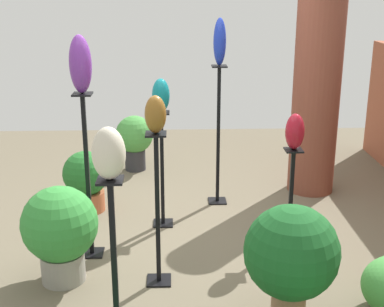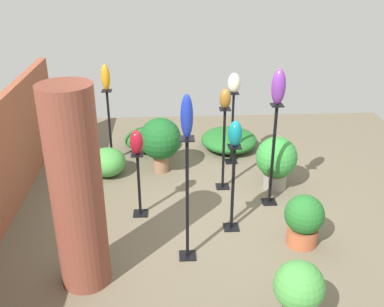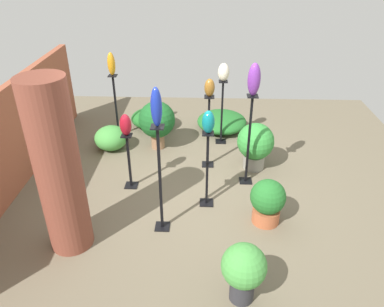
# 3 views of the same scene
# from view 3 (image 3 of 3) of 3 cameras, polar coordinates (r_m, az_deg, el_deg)

# --- Properties ---
(ground_plane) EXTENTS (8.00, 8.00, 0.00)m
(ground_plane) POSITION_cam_3_polar(r_m,az_deg,el_deg) (5.93, 0.26, -5.68)
(ground_plane) COLOR #6B604C
(brick_wall_back) EXTENTS (5.60, 0.12, 1.59)m
(brick_wall_back) POSITION_cam_3_polar(r_m,az_deg,el_deg) (6.25, -26.23, 1.43)
(brick_wall_back) COLOR #9E5138
(brick_wall_back) RESTS_ON ground
(brick_pillar) EXTENTS (0.53, 0.53, 2.24)m
(brick_pillar) POSITION_cam_3_polar(r_m,az_deg,el_deg) (4.62, -19.71, -2.35)
(brick_pillar) COLOR brown
(brick_pillar) RESTS_ON ground
(pedestal_ruby) EXTENTS (0.20, 0.20, 0.92)m
(pedestal_ruby) POSITION_cam_3_polar(r_m,az_deg,el_deg) (5.90, -9.52, -1.56)
(pedestal_ruby) COLOR black
(pedestal_ruby) RESTS_ON ground
(pedestal_teal) EXTENTS (0.20, 0.20, 1.18)m
(pedestal_teal) POSITION_cam_3_polar(r_m,az_deg,el_deg) (5.37, 2.32, -2.96)
(pedestal_teal) COLOR black
(pedestal_teal) RESTS_ON ground
(pedestal_violet) EXTENTS (0.20, 0.20, 1.49)m
(pedestal_violet) POSITION_cam_3_polar(r_m,az_deg,el_deg) (5.86, 8.60, 1.41)
(pedestal_violet) COLOR black
(pedestal_violet) RESTS_ON ground
(pedestal_amber) EXTENTS (0.20, 0.20, 1.25)m
(pedestal_amber) POSITION_cam_3_polar(r_m,az_deg,el_deg) (7.49, -11.47, 6.65)
(pedestal_amber) COLOR black
(pedestal_amber) RESTS_ON ground
(pedestal_bronze) EXTENTS (0.20, 0.20, 1.28)m
(pedestal_bronze) POSITION_cam_3_polar(r_m,az_deg,el_deg) (6.31, 2.52, 2.83)
(pedestal_bronze) COLOR black
(pedestal_bronze) RESTS_ON ground
(pedestal_cobalt) EXTENTS (0.20, 0.20, 1.54)m
(pedestal_cobalt) POSITION_cam_3_polar(r_m,az_deg,el_deg) (4.84, -4.85, -4.69)
(pedestal_cobalt) COLOR black
(pedestal_cobalt) RESTS_ON ground
(pedestal_ivory) EXTENTS (0.20, 0.20, 1.24)m
(pedestal_ivory) POSITION_cam_3_polar(r_m,az_deg,el_deg) (7.11, 4.56, 5.84)
(pedestal_ivory) COLOR black
(pedestal_ivory) RESTS_ON ground
(art_vase_ruby) EXTENTS (0.19, 0.17, 0.33)m
(art_vase_ruby) POSITION_cam_3_polar(r_m,az_deg,el_deg) (5.59, -10.09, 4.33)
(art_vase_ruby) COLOR maroon
(art_vase_ruby) RESTS_ON pedestal_ruby
(art_vase_teal) EXTENTS (0.19, 0.17, 0.32)m
(art_vase_teal) POSITION_cam_3_polar(r_m,az_deg,el_deg) (4.98, 2.50, 4.82)
(art_vase_teal) COLOR #0F727A
(art_vase_teal) RESTS_ON pedestal_teal
(art_vase_violet) EXTENTS (0.18, 0.19, 0.48)m
(art_vase_violet) POSITION_cam_3_polar(r_m,az_deg,el_deg) (5.45, 9.43, 11.07)
(art_vase_violet) COLOR #6B2D8C
(art_vase_violet) RESTS_ON pedestal_violet
(art_vase_amber) EXTENTS (0.14, 0.14, 0.43)m
(art_vase_amber) POSITION_cam_3_polar(r_m,az_deg,el_deg) (7.19, -12.19, 13.20)
(art_vase_amber) COLOR orange
(art_vase_amber) RESTS_ON pedestal_amber
(art_vase_bronze) EXTENTS (0.16, 0.16, 0.29)m
(art_vase_bronze) POSITION_cam_3_polar(r_m,az_deg,el_deg) (5.98, 2.69, 9.99)
(art_vase_bronze) COLOR brown
(art_vase_bronze) RESTS_ON pedestal_bronze
(art_vase_cobalt) EXTENTS (0.15, 0.13, 0.49)m
(art_vase_cobalt) POSITION_cam_3_polar(r_m,az_deg,el_deg) (4.32, -5.45, 7.06)
(art_vase_cobalt) COLOR #192D9E
(art_vase_cobalt) RESTS_ON pedestal_cobalt
(art_vase_ivory) EXTENTS (0.20, 0.20, 0.33)m
(art_vase_ivory) POSITION_cam_3_polar(r_m,az_deg,el_deg) (6.82, 4.84, 12.24)
(art_vase_ivory) COLOR beige
(art_vase_ivory) RESTS_ON pedestal_ivory
(potted_plant_near_pillar) EXTENTS (0.62, 0.62, 0.82)m
(potted_plant_near_pillar) POSITION_cam_3_polar(r_m,az_deg,el_deg) (6.37, 9.63, 1.48)
(potted_plant_near_pillar) COLOR gray
(potted_plant_near_pillar) RESTS_ON ground
(potted_plant_mid_right) EXTENTS (0.49, 0.49, 0.73)m
(potted_plant_mid_right) POSITION_cam_3_polar(r_m,az_deg,el_deg) (4.15, 7.87, -17.08)
(potted_plant_mid_right) COLOR #2D2D33
(potted_plant_mid_right) RESTS_ON ground
(potted_plant_mid_left) EXTENTS (0.67, 0.67, 0.91)m
(potted_plant_mid_left) POSITION_cam_3_polar(r_m,az_deg,el_deg) (6.93, -5.37, 4.99)
(potted_plant_mid_left) COLOR #936B4C
(potted_plant_mid_left) RESTS_ON ground
(potted_plant_walkway_edge) EXTENTS (0.49, 0.49, 0.66)m
(potted_plant_walkway_edge) POSITION_cam_3_polar(r_m,az_deg,el_deg) (5.23, 11.43, -7.07)
(potted_plant_walkway_edge) COLOR #B25B38
(potted_plant_walkway_edge) RESTS_ON ground
(foliage_bed_east) EXTENTS (0.79, 0.90, 0.40)m
(foliage_bed_east) POSITION_cam_3_polar(r_m,az_deg,el_deg) (7.89, -5.99, 5.36)
(foliage_bed_east) COLOR #236B28
(foliage_bed_east) RESTS_ON ground
(foliage_bed_west) EXTENTS (0.62, 0.61, 0.44)m
(foliage_bed_west) POSITION_cam_3_polar(r_m,az_deg,el_deg) (7.16, -12.25, 2.32)
(foliage_bed_west) COLOR #479942
(foliage_bed_west) RESTS_ON ground
(foliage_bed_center) EXTENTS (1.06, 1.01, 0.34)m
(foliage_bed_center) POSITION_cam_3_polar(r_m,az_deg,el_deg) (7.80, 4.56, 4.87)
(foliage_bed_center) COLOR #236B28
(foliage_bed_center) RESTS_ON ground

